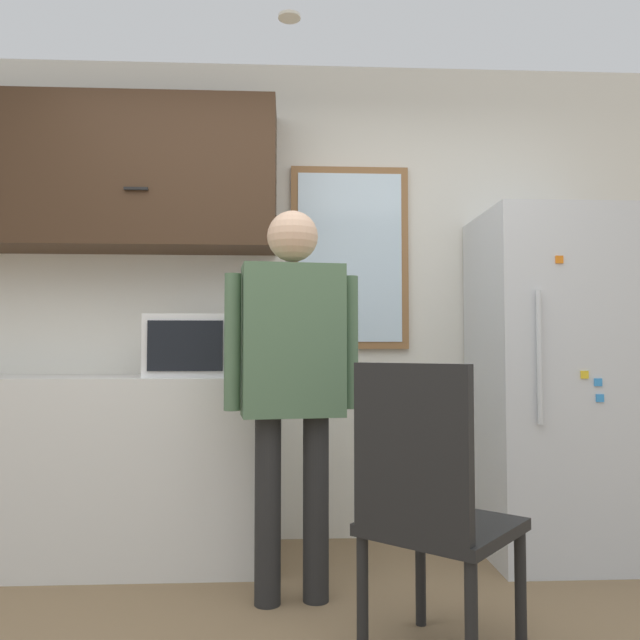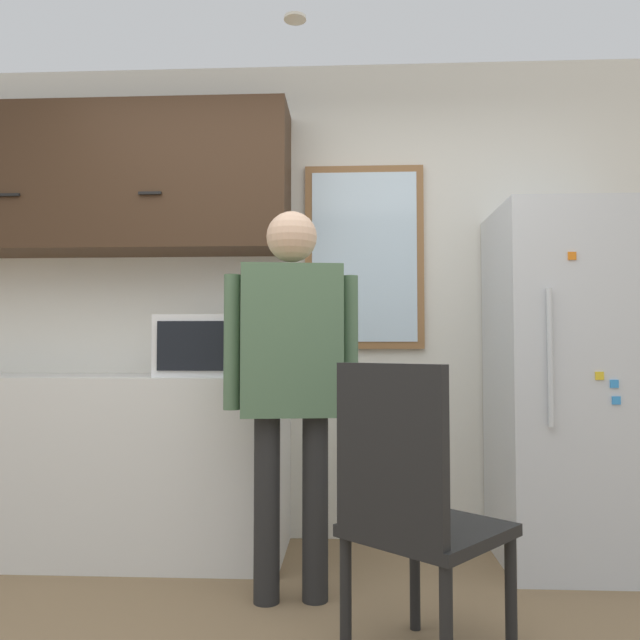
# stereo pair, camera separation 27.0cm
# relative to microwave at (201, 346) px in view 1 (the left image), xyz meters

# --- Properties ---
(back_wall) EXTENTS (6.00, 0.06, 2.70)m
(back_wall) POSITION_rel_microwave_xyz_m (0.41, 0.41, 0.28)
(back_wall) COLOR silver
(back_wall) RESTS_ON ground_plane
(counter) EXTENTS (2.16, 0.63, 0.92)m
(counter) POSITION_rel_microwave_xyz_m (-0.71, 0.06, -0.61)
(counter) COLOR silver
(counter) RESTS_ON ground_plane
(upper_cabinets) EXTENTS (2.16, 0.38, 0.80)m
(upper_cabinets) POSITION_rel_microwave_xyz_m (-0.71, 0.20, 0.92)
(upper_cabinets) COLOR #3D2819
(microwave) EXTENTS (0.50, 0.40, 0.31)m
(microwave) POSITION_rel_microwave_xyz_m (0.00, 0.00, 0.00)
(microwave) COLOR white
(microwave) RESTS_ON counter
(person) EXTENTS (0.57, 0.27, 1.65)m
(person) POSITION_rel_microwave_xyz_m (0.46, -0.50, -0.07)
(person) COLOR black
(person) RESTS_ON ground_plane
(refrigerator) EXTENTS (0.68, 0.71, 1.76)m
(refrigerator) POSITION_rel_microwave_xyz_m (1.78, 0.03, -0.19)
(refrigerator) COLOR silver
(refrigerator) RESTS_ON ground_plane
(chair) EXTENTS (0.64, 0.64, 1.01)m
(chair) POSITION_rel_microwave_xyz_m (0.91, -1.08, -0.53)
(chair) COLOR black
(chair) RESTS_ON ground_plane
(window) EXTENTS (0.67, 0.05, 1.04)m
(window) POSITION_rel_microwave_xyz_m (0.79, 0.36, 0.51)
(window) COLOR olive
(ceiling_light) EXTENTS (0.11, 0.11, 0.01)m
(ceiling_light) POSITION_rel_microwave_xyz_m (0.44, -0.18, 1.61)
(ceiling_light) COLOR white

